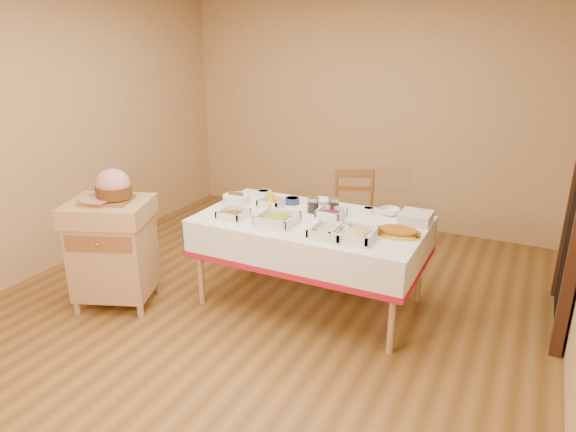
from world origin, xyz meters
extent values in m
plane|color=brown|center=(0.00, 0.00, 0.00)|extent=(5.00, 5.00, 0.00)
plane|color=tan|center=(0.00, 2.50, 1.30)|extent=(4.50, 0.00, 4.50)
plane|color=tan|center=(-2.25, 0.00, 1.30)|extent=(0.00, 5.00, 5.00)
cube|color=tan|center=(0.30, 0.30, 0.73)|extent=(1.80, 1.00, 0.04)
cylinder|color=tan|center=(-0.52, -0.12, 0.35)|extent=(0.05, 0.05, 0.71)
cylinder|color=tan|center=(-0.52, 0.72, 0.35)|extent=(0.05, 0.05, 0.71)
cylinder|color=tan|center=(1.12, -0.12, 0.35)|extent=(0.05, 0.05, 0.71)
cylinder|color=tan|center=(1.12, 0.72, 0.35)|extent=(0.05, 0.05, 0.71)
cube|color=white|center=(0.30, 0.30, 0.76)|extent=(1.82, 1.02, 0.01)
cube|color=tan|center=(-1.16, -0.44, 0.43)|extent=(0.74, 0.68, 0.64)
cube|color=tan|center=(-1.16, -0.44, 0.83)|extent=(0.79, 0.73, 0.16)
cube|color=brown|center=(-1.16, -0.69, 0.64)|extent=(0.50, 0.21, 0.13)
sphere|color=gold|center=(-1.16, -0.70, 0.64)|extent=(0.03, 0.03, 0.03)
cylinder|color=tan|center=(-1.42, -0.65, 0.05)|extent=(0.05, 0.05, 0.11)
cylinder|color=tan|center=(-1.42, -0.22, 0.05)|extent=(0.05, 0.05, 0.11)
cylinder|color=tan|center=(-0.89, -0.65, 0.05)|extent=(0.05, 0.05, 0.11)
cylinder|color=tan|center=(-0.89, -0.22, 0.05)|extent=(0.05, 0.05, 0.11)
cube|color=brown|center=(0.35, 1.24, 0.46)|extent=(0.54, 0.53, 0.03)
cylinder|color=brown|center=(0.27, 1.00, 0.22)|extent=(0.04, 0.04, 0.44)
cylinder|color=brown|center=(0.12, 1.33, 0.22)|extent=(0.04, 0.04, 0.44)
cylinder|color=brown|center=(0.59, 1.15, 0.22)|extent=(0.04, 0.04, 0.44)
cylinder|color=brown|center=(0.44, 1.48, 0.22)|extent=(0.04, 0.04, 0.44)
cylinder|color=brown|center=(0.12, 1.33, 0.68)|extent=(0.04, 0.04, 0.47)
cylinder|color=brown|center=(0.44, 1.48, 0.68)|extent=(0.04, 0.04, 0.47)
cube|color=brown|center=(0.28, 1.40, 0.88)|extent=(0.35, 0.18, 0.09)
cube|color=brown|center=(-1.16, -0.44, 0.92)|extent=(0.37, 0.30, 0.02)
ellipsoid|color=#D0878C|center=(-1.11, -0.40, 1.05)|extent=(0.28, 0.25, 0.24)
cylinder|color=#593114|center=(-1.11, -0.40, 0.99)|extent=(0.28, 0.28, 0.09)
cube|color=silver|center=(-1.20, -0.59, 0.94)|extent=(0.24, 0.10, 0.00)
cylinder|color=silver|center=(-1.23, -0.48, 0.94)|extent=(0.27, 0.08, 0.01)
cube|color=silver|center=(-0.28, 0.04, 0.77)|extent=(0.21, 0.21, 0.01)
ellipsoid|color=#AF1417|center=(-0.28, 0.04, 0.79)|extent=(0.16, 0.16, 0.06)
cylinder|color=silver|center=(-0.23, 0.02, 0.79)|extent=(0.13, 0.01, 0.09)
cube|color=silver|center=(0.11, 0.07, 0.77)|extent=(0.29, 0.29, 0.02)
ellipsoid|color=gold|center=(0.11, 0.07, 0.80)|extent=(0.22, 0.22, 0.08)
cylinder|color=silver|center=(0.17, 0.04, 0.80)|extent=(0.16, 0.01, 0.12)
cube|color=silver|center=(0.57, 0.00, 0.77)|extent=(0.25, 0.25, 0.01)
ellipsoid|color=tan|center=(0.57, 0.00, 0.79)|extent=(0.19, 0.19, 0.07)
cylinder|color=silver|center=(0.63, -0.02, 0.79)|extent=(0.14, 0.01, 0.10)
cube|color=silver|center=(0.76, 0.05, 0.77)|extent=(0.29, 0.29, 0.02)
ellipsoid|color=tan|center=(0.76, 0.05, 0.80)|extent=(0.22, 0.22, 0.08)
cylinder|color=silver|center=(0.82, 0.02, 0.80)|extent=(0.15, 0.01, 0.11)
cube|color=silver|center=(-0.14, 0.45, 0.77)|extent=(0.20, 0.20, 0.01)
ellipsoid|color=orange|center=(-0.14, 0.45, 0.79)|extent=(0.15, 0.15, 0.05)
cylinder|color=silver|center=(-0.10, 0.43, 0.79)|extent=(0.13, 0.01, 0.10)
cube|color=silver|center=(0.43, 0.41, 0.77)|extent=(0.21, 0.21, 0.01)
ellipsoid|color=maroon|center=(0.43, 0.41, 0.79)|extent=(0.16, 0.16, 0.06)
cylinder|color=silver|center=(0.48, 0.38, 0.79)|extent=(0.14, 0.01, 0.10)
cylinder|color=silver|center=(-0.34, 0.66, 0.79)|extent=(0.12, 0.12, 0.05)
cylinder|color=black|center=(-0.34, 0.66, 0.80)|extent=(0.09, 0.09, 0.02)
cylinder|color=navy|center=(-0.01, 0.58, 0.79)|extent=(0.13, 0.13, 0.05)
cylinder|color=maroon|center=(-0.01, 0.58, 0.80)|extent=(0.10, 0.10, 0.02)
cylinder|color=silver|center=(0.67, 0.63, 0.78)|extent=(0.10, 0.10, 0.05)
cylinder|color=orange|center=(0.67, 0.63, 0.80)|extent=(0.08, 0.08, 0.02)
imported|color=silver|center=(0.22, 0.72, 0.78)|extent=(0.16, 0.16, 0.04)
imported|color=silver|center=(0.84, 0.68, 0.79)|extent=(0.18, 0.18, 0.05)
cylinder|color=silver|center=(0.25, 0.45, 0.82)|extent=(0.09, 0.09, 0.11)
cylinder|color=silver|center=(0.25, 0.45, 0.88)|extent=(0.10, 0.10, 0.01)
cylinder|color=black|center=(0.25, 0.45, 0.80)|extent=(0.08, 0.08, 0.08)
cylinder|color=silver|center=(0.40, 0.53, 0.81)|extent=(0.09, 0.09, 0.11)
cylinder|color=silver|center=(0.40, 0.53, 0.87)|extent=(0.10, 0.10, 0.01)
cylinder|color=black|center=(0.40, 0.53, 0.80)|extent=(0.08, 0.08, 0.08)
cylinder|color=gold|center=(-0.11, 0.37, 0.83)|extent=(0.06, 0.06, 0.14)
cone|color=gold|center=(-0.11, 0.37, 0.92)|extent=(0.04, 0.04, 0.03)
cylinder|color=white|center=(-0.44, 0.35, 0.80)|extent=(0.23, 0.23, 0.08)
cube|color=silver|center=(1.08, 0.58, 0.77)|extent=(0.24, 0.24, 0.01)
cube|color=silver|center=(1.08, 0.58, 0.78)|extent=(0.24, 0.24, 0.01)
cube|color=silver|center=(1.08, 0.58, 0.80)|extent=(0.24, 0.24, 0.01)
cube|color=silver|center=(1.08, 0.58, 0.81)|extent=(0.24, 0.24, 0.01)
cube|color=silver|center=(1.08, 0.58, 0.83)|extent=(0.24, 0.24, 0.01)
cube|color=silver|center=(1.08, 0.58, 0.84)|extent=(0.24, 0.24, 0.01)
ellipsoid|color=gold|center=(1.02, 0.27, 0.77)|extent=(0.34, 0.24, 0.03)
ellipsoid|color=#A05E11|center=(1.02, 0.27, 0.79)|extent=(0.29, 0.20, 0.03)
camera|label=1|loc=(1.88, -3.28, 2.17)|focal=32.00mm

